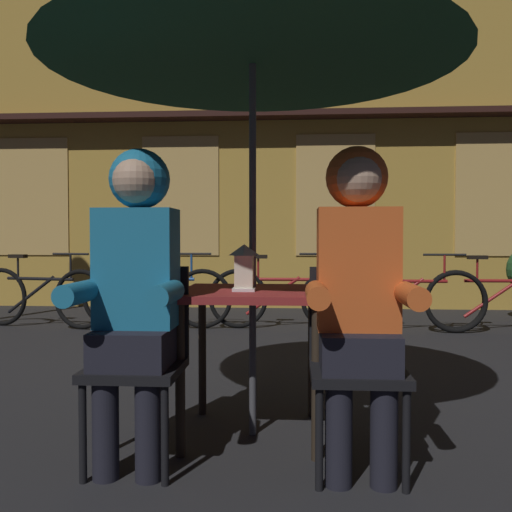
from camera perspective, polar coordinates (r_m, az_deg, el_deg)
name	(u,v)px	position (r m, az deg, el deg)	size (l,w,h in m)	color
ground_plane	(253,434)	(2.98, -0.34, -17.77)	(60.00, 60.00, 0.00)	#232326
cafe_table	(253,310)	(2.83, -0.35, -5.52)	(0.72, 0.72, 0.74)	maroon
patio_umbrella	(253,26)	(3.00, -0.35, 22.48)	(2.10, 2.10, 2.31)	#4C4C51
lantern	(244,266)	(2.74, -1.22, -1.08)	(0.11, 0.11, 0.23)	white
chair_left	(140,352)	(2.58, -11.83, -9.64)	(0.40, 0.40, 0.87)	black
chair_right	(356,356)	(2.50, 10.22, -10.00)	(0.40, 0.40, 0.87)	black
person_left_hooded	(135,274)	(2.48, -12.24, -1.78)	(0.45, 0.56, 1.40)	black
person_right_hooded	(358,275)	(2.39, 10.42, -1.89)	(0.45, 0.56, 1.40)	black
shopfront_building	(259,95)	(8.47, 0.26, 16.16)	(10.00, 0.93, 6.20)	gold
bicycle_nearest	(40,296)	(6.68, -21.23, -3.88)	(1.66, 0.36, 0.84)	black
bicycle_second	(157,297)	(6.28, -10.14, -4.14)	(1.68, 0.08, 0.84)	black
bicycle_third	(284,297)	(6.14, 2.86, -4.25)	(1.68, 0.08, 0.84)	black
bicycle_fourth	(406,300)	(6.10, 15.13, -4.35)	(1.68, 0.08, 0.84)	black
bicycle_fifth	(504,299)	(6.49, 24.04, -4.08)	(1.68, 0.08, 0.84)	black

